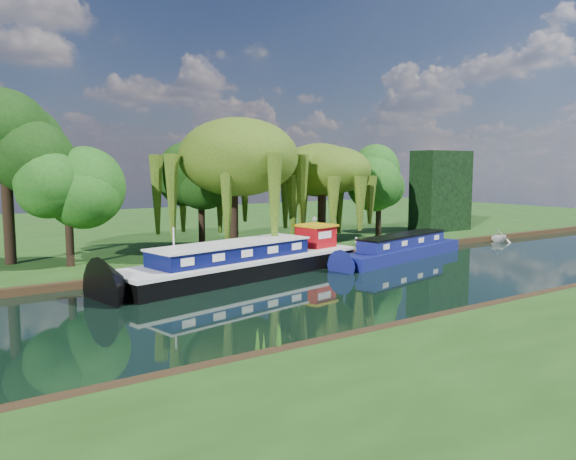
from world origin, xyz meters
TOP-DOWN VIEW (x-y plane):
  - ground at (0.00, 0.00)m, footprint 120.00×120.00m
  - far_bank at (0.00, 34.00)m, footprint 120.00×52.00m
  - dutch_barge at (-8.16, 6.07)m, footprint 17.79×7.19m
  - narrowboat at (4.97, 5.35)m, footprint 13.80×5.33m
  - red_dinghy at (-14.54, 7.19)m, footprint 3.31×2.55m
  - white_cruiser at (19.10, 7.08)m, footprint 2.68×2.37m
  - willow_left at (-5.28, 12.97)m, footprint 8.02×8.02m
  - willow_right at (2.68, 12.39)m, footprint 6.16×6.16m
  - tree_far_left at (-17.11, 13.38)m, footprint 4.64×4.64m
  - tree_far_back at (-20.21, 16.49)m, footprint 6.14×6.14m
  - tree_far_mid at (-6.07, 16.92)m, footprint 4.65×4.65m
  - tree_far_right at (10.13, 13.57)m, footprint 4.42×4.42m
  - conifer_hedge at (19.00, 14.00)m, footprint 6.00×3.00m
  - lamppost at (0.50, 10.50)m, footprint 0.36×0.36m
  - mooring_posts at (-0.50, 8.40)m, footprint 19.16×0.16m

SIDE VIEW (x-z plane):
  - ground at x=0.00m, z-range 0.00..0.00m
  - red_dinghy at x=-14.54m, z-range -0.32..0.32m
  - white_cruiser at x=19.10m, z-range -0.66..0.66m
  - far_bank at x=0.00m, z-range 0.00..0.45m
  - narrowboat at x=4.97m, z-range -0.29..1.70m
  - dutch_barge at x=-8.16m, z-range -0.92..2.74m
  - mooring_posts at x=-0.50m, z-range 0.45..1.45m
  - lamppost at x=0.50m, z-range 1.14..3.70m
  - conifer_hedge at x=19.00m, z-range 0.45..8.45m
  - tree_far_right at x=10.13m, z-range 1.82..9.05m
  - tree_far_left at x=-17.11m, z-range 1.84..9.32m
  - tree_far_mid at x=-6.07m, z-range 1.90..9.51m
  - willow_right at x=2.68m, z-range 2.17..9.68m
  - willow_left at x=-5.28m, z-range 2.63..12.24m
  - tree_far_back at x=-20.21m, z-range 2.47..12.80m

